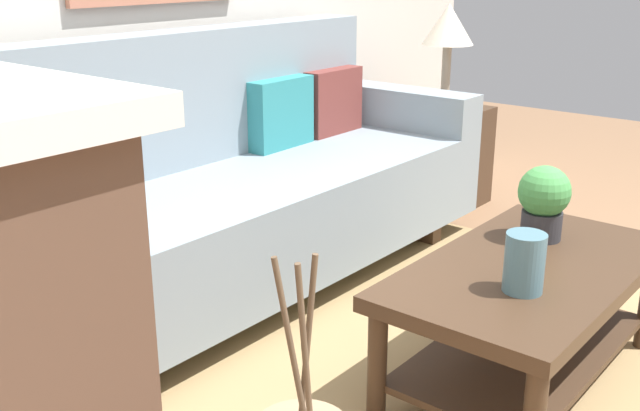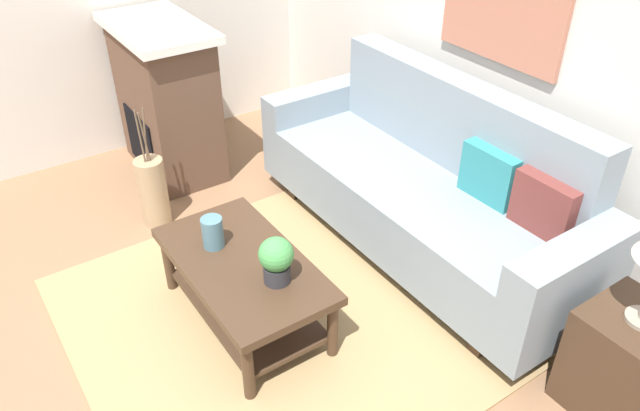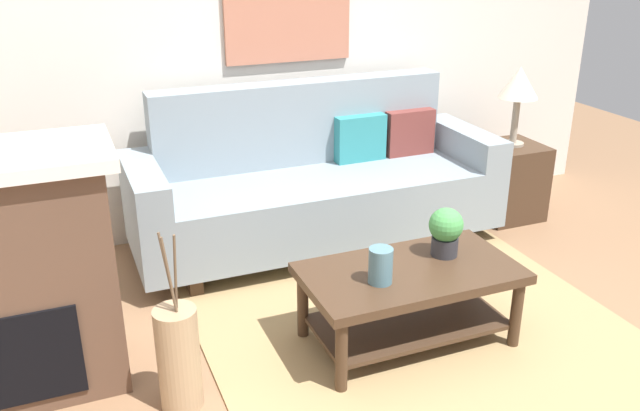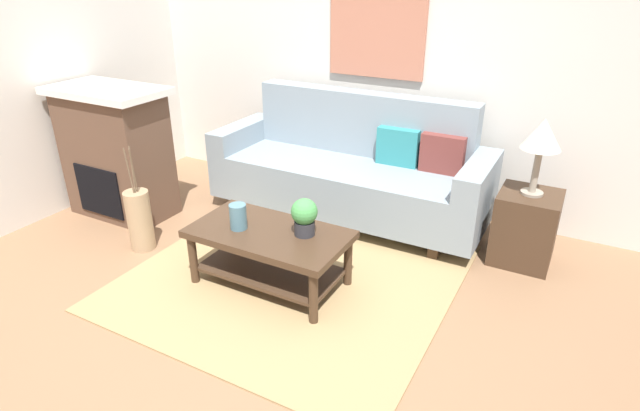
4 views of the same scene
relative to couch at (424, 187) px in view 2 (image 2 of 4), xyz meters
The scene contains 15 objects.
ground_plane 1.71m from the couch, 86.61° to the right, with size 9.00×9.00×0.00m, color #8C6647.
wall_back 1.07m from the couch, 79.67° to the left, with size 5.00×0.10×2.70m, color silver.
area_rug 1.23m from the couch, 85.14° to the right, with size 2.24×2.19×0.01m, color #A38456.
couch is the anchor object (origin of this frame).
throw_pillow_teal 0.48m from the couch, 17.76° to the left, with size 0.36×0.12×0.32m, color teal.
throw_pillow_maroon 0.82m from the couch, ahead, with size 0.36×0.12×0.32m, color brown.
coffee_table 1.31m from the couch, 89.97° to the right, with size 1.10×0.60×0.43m.
tabletop_vase 1.39m from the couch, 98.51° to the right, with size 0.12×0.12×0.18m, color slate.
potted_plant_tabletop 1.26m from the couch, 78.86° to the right, with size 0.18×0.18×0.26m.
side_table 1.53m from the couch, ahead, with size 0.44×0.44×0.56m, color #422D1E.
fireplace 2.08m from the couch, 152.92° to the right, with size 1.02×0.58×1.16m.
floor_vase 1.83m from the couch, 131.32° to the right, with size 0.19×0.19×0.50m, color tan.
floor_vase_branch_a 1.82m from the couch, 130.85° to the right, with size 0.01×0.01×0.36m, color brown.
floor_vase_branch_b 1.83m from the couch, 131.92° to the right, with size 0.01×0.01×0.36m, color brown.
floor_vase_branch_c 1.85m from the couch, 131.19° to the right, with size 0.01×0.01×0.36m, color brown.
Camera 2 is at (2.25, -0.75, 2.52)m, focal length 34.45 mm.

